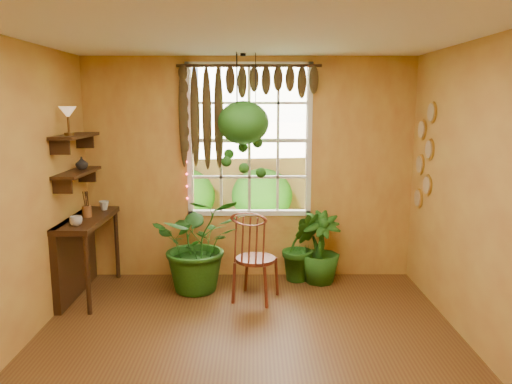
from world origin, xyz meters
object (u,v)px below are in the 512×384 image
hanging_basket (243,128)px  potted_plant_mid (301,246)px  windsor_chair (255,271)px  potted_plant_left (199,243)px  counter_ledge (79,247)px

hanging_basket → potted_plant_mid: bearing=10.5°
windsor_chair → potted_plant_left: (-0.64, 0.31, 0.22)m
windsor_chair → counter_ledge: bearing=-164.4°
windsor_chair → potted_plant_mid: size_ratio=1.36×
counter_ledge → potted_plant_left: (1.33, 0.13, 0.01)m
potted_plant_left → hanging_basket: size_ratio=0.79×
counter_ledge → potted_plant_left: potted_plant_left is taller
potted_plant_mid → hanging_basket: hanging_basket is taller
windsor_chair → potted_plant_mid: 0.85m
potted_plant_left → windsor_chair: bearing=-25.8°
counter_ledge → potted_plant_left: size_ratio=1.07×
counter_ledge → hanging_basket: 2.29m
counter_ledge → windsor_chair: bearing=-5.3°
potted_plant_left → potted_plant_mid: 1.26m
counter_ledge → potted_plant_mid: 2.59m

